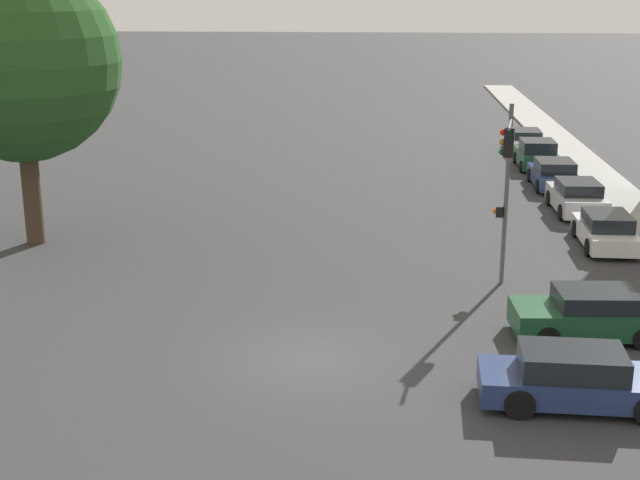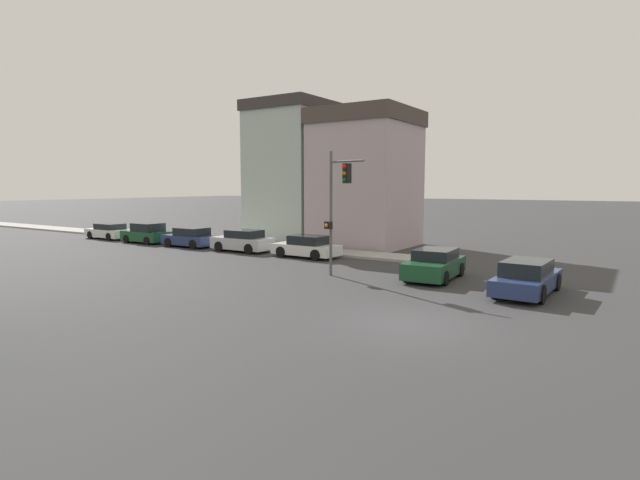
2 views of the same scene
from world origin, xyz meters
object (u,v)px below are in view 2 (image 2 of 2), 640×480
object	(u,v)px
crossing_car_1	(435,265)
parked_car_1	(243,241)
parked_car_0	(307,247)
traffic_signal	(337,196)
crossing_car_0	(527,278)
parked_car_3	(147,234)
parked_car_2	(191,238)
parked_car_4	(109,231)

from	to	relation	value
crossing_car_1	parked_car_1	world-z (taller)	parked_car_1
parked_car_1	parked_car_0	bearing A→B (deg)	179.08
traffic_signal	crossing_car_0	xyz separation A→B (m)	(0.72, -8.29, -3.12)
crossing_car_1	parked_car_3	bearing A→B (deg)	-98.71
crossing_car_0	parked_car_3	distance (m)	27.86
parked_car_1	parked_car_3	xyz separation A→B (m)	(-0.13, 9.46, 0.02)
traffic_signal	parked_car_1	distance (m)	11.27
crossing_car_1	parked_car_2	world-z (taller)	crossing_car_1
crossing_car_1	parked_car_2	size ratio (longest dim) A/B	1.06
parked_car_2	traffic_signal	bearing A→B (deg)	163.29
traffic_signal	crossing_car_0	size ratio (longest dim) A/B	1.26
crossing_car_0	crossing_car_1	size ratio (longest dim) A/B	1.10
parked_car_3	crossing_car_0	bearing A→B (deg)	172.97
crossing_car_1	parked_car_0	distance (m)	9.25
crossing_car_0	parked_car_2	world-z (taller)	crossing_car_0
parked_car_0	parked_car_3	xyz separation A→B (m)	(-0.15, 14.50, 0.07)
parked_car_1	crossing_car_1	bearing A→B (deg)	168.61
parked_car_3	parked_car_4	size ratio (longest dim) A/B	0.92
traffic_signal	parked_car_2	size ratio (longest dim) A/B	1.47
traffic_signal	parked_car_3	xyz separation A→B (m)	(4.34, 19.33, -3.09)
parked_car_0	parked_car_1	bearing A→B (deg)	1.26
crossing_car_0	parked_car_4	distance (m)	32.79
crossing_car_0	crossing_car_1	world-z (taller)	crossing_car_1
parked_car_0	traffic_signal	bearing A→B (deg)	138.16
parked_car_3	traffic_signal	bearing A→B (deg)	167.79
parked_car_3	parked_car_1	bearing A→B (deg)	-178.77
traffic_signal	parked_car_2	world-z (taller)	traffic_signal
crossing_car_1	parked_car_0	bearing A→B (deg)	-108.82
traffic_signal	crossing_car_1	distance (m)	5.48
crossing_car_1	parked_car_2	distance (m)	18.89
crossing_car_1	parked_car_4	xyz separation A→B (m)	(2.56, 28.34, -0.06)
crossing_car_0	parked_car_1	xyz separation A→B (m)	(3.75, 18.17, 0.02)
parked_car_3	parked_car_4	distance (m)	4.95
parked_car_0	parked_car_1	distance (m)	5.04
parked_car_3	parked_car_0	bearing A→B (deg)	-178.98
parked_car_1	parked_car_3	world-z (taller)	parked_car_3
traffic_signal	parked_car_4	size ratio (longest dim) A/B	1.38
parked_car_1	parked_car_4	size ratio (longest dim) A/B	0.96
parked_car_3	parked_car_4	bearing A→B (deg)	-1.48
parked_car_2	parked_car_3	size ratio (longest dim) A/B	1.03
parked_car_1	traffic_signal	bearing A→B (deg)	154.52
crossing_car_1	parked_car_4	world-z (taller)	crossing_car_1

